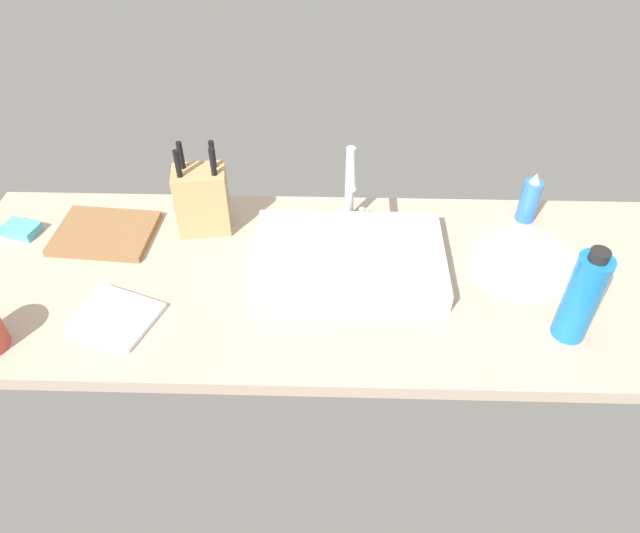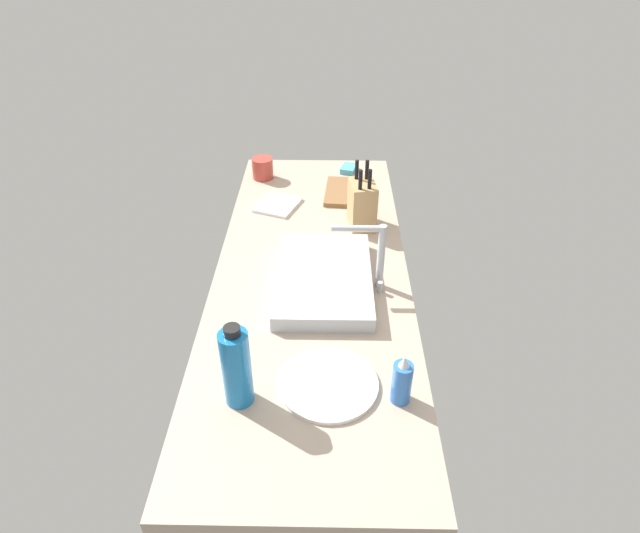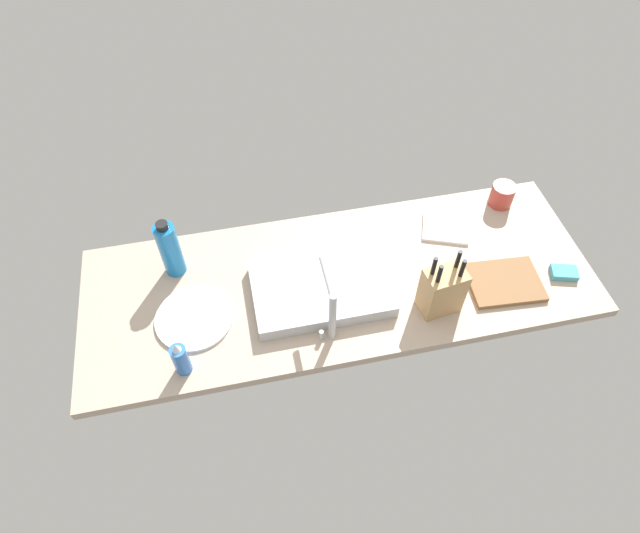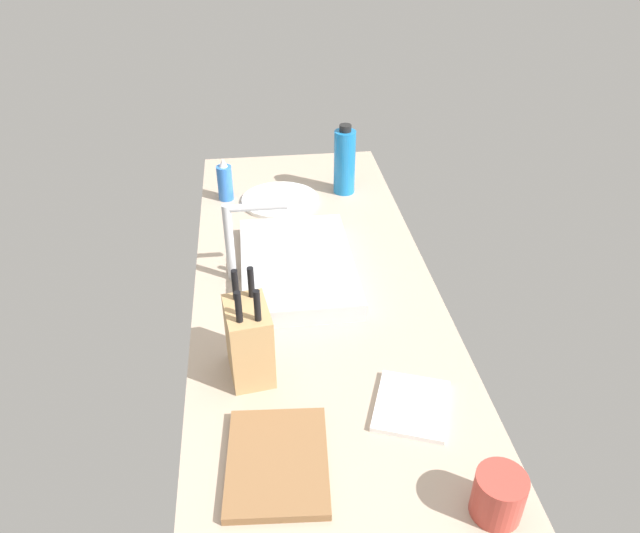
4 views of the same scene
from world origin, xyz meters
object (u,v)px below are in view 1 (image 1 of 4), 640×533
object	(u,v)px
sink_basin	(349,258)
dish_sponge	(21,229)
faucet	(351,183)
dinner_plate	(523,262)
water_bottle	(582,297)
dish_towel	(117,317)
knife_block	(202,199)
soap_bottle	(530,200)
cutting_board	(105,233)

from	to	relation	value
sink_basin	dish_sponge	bearing A→B (deg)	173.16
sink_basin	faucet	distance (cm)	19.26
dinner_plate	water_bottle	bearing A→B (deg)	-77.83
faucet	dinner_plate	size ratio (longest dim) A/B	0.87
dish_towel	dish_sponge	distance (cm)	44.55
faucet	water_bottle	distance (cm)	60.19
dish_towel	knife_block	bearing A→B (deg)	65.66
knife_block	soap_bottle	distance (cm)	85.65
water_bottle	dish_towel	bearing A→B (deg)	179.20
cutting_board	soap_bottle	world-z (taller)	soap_bottle
soap_bottle	dish_towel	distance (cm)	107.85
dinner_plate	cutting_board	bearing A→B (deg)	175.81
water_bottle	knife_block	bearing A→B (deg)	158.16
sink_basin	soap_bottle	bearing A→B (deg)	22.59
cutting_board	dish_sponge	size ratio (longest dim) A/B	2.76
cutting_board	water_bottle	world-z (taller)	water_bottle
dinner_plate	dish_towel	size ratio (longest dim) A/B	1.52
sink_basin	faucet	bearing A→B (deg)	89.11
cutting_board	dinner_plate	world-z (taller)	cutting_board
faucet	soap_bottle	distance (cm)	48.29
soap_bottle	water_bottle	bearing A→B (deg)	-89.17
sink_basin	water_bottle	xyz separation A→B (cm)	(48.31, -20.66, 8.77)
cutting_board	soap_bottle	xyz separation A→B (cm)	(111.40, 10.22, 5.53)
sink_basin	cutting_board	distance (cm)	64.41
dinner_plate	dish_towel	world-z (taller)	same
cutting_board	dish_sponge	xyz separation A→B (cm)	(-22.27, 0.67, 0.30)
cutting_board	dinner_plate	bearing A→B (deg)	-4.19
soap_bottle	cutting_board	bearing A→B (deg)	-174.76
knife_block	water_bottle	bearing A→B (deg)	-29.68
water_bottle	dinner_plate	bearing A→B (deg)	102.17
cutting_board	faucet	bearing A→B (deg)	5.22
faucet	dish_towel	xyz separation A→B (cm)	(-52.85, -34.71, -13.43)
soap_bottle	dish_towel	size ratio (longest dim) A/B	0.86
dish_sponge	cutting_board	bearing A→B (deg)	-1.73
sink_basin	dish_towel	world-z (taller)	sink_basin
sink_basin	cutting_board	bearing A→B (deg)	171.40
dinner_plate	dish_sponge	size ratio (longest dim) A/B	2.88
dish_towel	dish_sponge	xyz separation A→B (cm)	(-33.33, 29.55, 0.60)
knife_block	cutting_board	world-z (taller)	knife_block
cutting_board	dish_towel	xyz separation A→B (cm)	(11.06, -28.88, -0.30)
water_bottle	dish_sponge	xyz separation A→B (cm)	(-134.25, 30.96, -10.12)
sink_basin	water_bottle	distance (cm)	53.27
dinner_plate	dish_sponge	distance (cm)	129.70
knife_block	dish_towel	distance (cm)	37.30
cutting_board	dish_sponge	distance (cm)	22.28
faucet	cutting_board	distance (cm)	65.50
dish_towel	cutting_board	bearing A→B (deg)	110.95
soap_bottle	water_bottle	size ratio (longest dim) A/B	0.61
water_bottle	dish_towel	world-z (taller)	water_bottle
water_bottle	dish_towel	xyz separation A→B (cm)	(-100.93, 1.41, -10.72)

